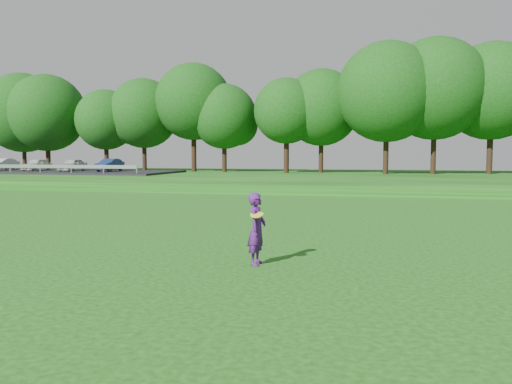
# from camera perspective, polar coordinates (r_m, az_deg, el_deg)

# --- Properties ---
(ground) EXTENTS (140.00, 140.00, 0.00)m
(ground) POSITION_cam_1_polar(r_m,az_deg,el_deg) (12.21, -20.95, -7.50)
(ground) COLOR #13470D
(ground) RESTS_ON ground
(berm) EXTENTS (130.00, 30.00, 0.60)m
(berm) POSITION_cam_1_polar(r_m,az_deg,el_deg) (44.39, 4.86, 1.60)
(berm) COLOR #13470D
(berm) RESTS_ON ground
(walking_path) EXTENTS (130.00, 1.60, 0.04)m
(walking_path) POSITION_cam_1_polar(r_m,az_deg,el_deg) (30.68, 0.80, -0.15)
(walking_path) COLOR gray
(walking_path) RESTS_ON ground
(treeline) EXTENTS (104.00, 7.00, 15.00)m
(treeline) POSITION_cam_1_polar(r_m,az_deg,el_deg) (48.62, 5.67, 11.05)
(treeline) COLOR #133B0D
(treeline) RESTS_ON berm
(parking_lot) EXTENTS (24.00, 9.00, 1.38)m
(parking_lot) POSITION_cam_1_polar(r_m,az_deg,el_deg) (52.60, -22.18, 2.45)
(parking_lot) COLOR black
(parking_lot) RESTS_ON berm
(woman) EXTENTS (0.42, 0.63, 1.60)m
(woman) POSITION_cam_1_polar(r_m,az_deg,el_deg) (11.03, 0.10, -4.23)
(woman) COLOR #4F1870
(woman) RESTS_ON ground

